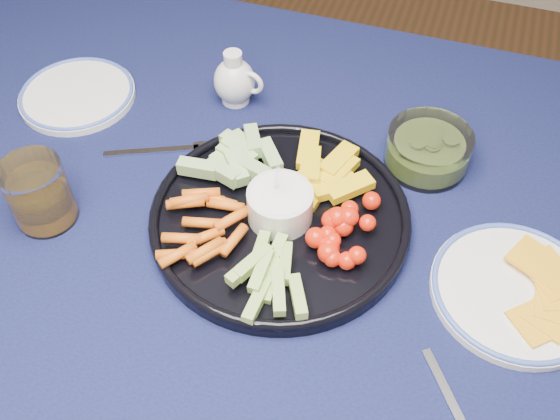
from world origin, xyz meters
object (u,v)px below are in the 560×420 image
(dining_table, at_px, (223,249))
(cheese_plate, at_px, (516,289))
(crudite_platter, at_px, (279,213))
(pickle_bowl, at_px, (428,151))
(side_plate_extra, at_px, (77,94))
(juice_tumbler, at_px, (40,196))
(creamer_pitcher, at_px, (235,81))

(dining_table, height_order, cheese_plate, cheese_plate)
(crudite_platter, relative_size, pickle_bowl, 2.88)
(crudite_platter, height_order, cheese_plate, crudite_platter)
(side_plate_extra, bearing_deg, dining_table, -26.27)
(dining_table, xyz_separation_m, pickle_bowl, (0.27, 0.20, 0.11))
(crudite_platter, xyz_separation_m, cheese_plate, (0.33, -0.02, -0.01))
(dining_table, height_order, crudite_platter, crudite_platter)
(pickle_bowl, bearing_deg, juice_tumbler, -150.61)
(side_plate_extra, bearing_deg, creamer_pitcher, 17.37)
(dining_table, height_order, pickle_bowl, pickle_bowl)
(dining_table, bearing_deg, crudite_platter, 7.28)
(dining_table, distance_m, juice_tumbler, 0.28)
(creamer_pitcher, xyz_separation_m, side_plate_extra, (-0.26, -0.08, -0.03))
(side_plate_extra, bearing_deg, crudite_platter, -19.89)
(pickle_bowl, height_order, juice_tumbler, juice_tumbler)
(creamer_pitcher, height_order, pickle_bowl, creamer_pitcher)
(cheese_plate, bearing_deg, pickle_bowl, 127.33)
(creamer_pitcher, bearing_deg, dining_table, -74.62)
(pickle_bowl, height_order, side_plate_extra, pickle_bowl)
(juice_tumbler, bearing_deg, dining_table, 20.03)
(creamer_pitcher, relative_size, cheese_plate, 0.44)
(crudite_platter, height_order, side_plate_extra, crudite_platter)
(creamer_pitcher, distance_m, cheese_plate, 0.55)
(dining_table, relative_size, crudite_platter, 4.50)
(pickle_bowl, distance_m, juice_tumbler, 0.57)
(crudite_platter, bearing_deg, juice_tumbler, -163.33)
(cheese_plate, xyz_separation_m, side_plate_extra, (-0.75, 0.17, -0.00))
(pickle_bowl, xyz_separation_m, cheese_plate, (0.15, -0.20, -0.02))
(cheese_plate, bearing_deg, creamer_pitcher, 152.96)
(dining_table, distance_m, crudite_platter, 0.14)
(pickle_bowl, relative_size, juice_tumbler, 1.26)
(juice_tumbler, relative_size, side_plate_extra, 0.52)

